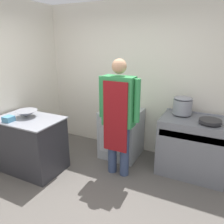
{
  "coord_description": "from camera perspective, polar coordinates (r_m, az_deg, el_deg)",
  "views": [
    {
      "loc": [
        1.41,
        -1.8,
        2.02
      ],
      "look_at": [
        0.01,
        1.05,
        0.99
      ],
      "focal_mm": 35.0,
      "sensor_mm": 36.0,
      "label": 1
    }
  ],
  "objects": [
    {
      "name": "mixing_bowl",
      "position": [
        3.7,
        -21.41,
        -0.4
      ],
      "size": [
        0.34,
        0.34,
        0.1
      ],
      "color": "gray",
      "rests_on": "prep_counter"
    },
    {
      "name": "fridge_unit",
      "position": [
        3.99,
        2.48,
        -5.53
      ],
      "size": [
        0.66,
        0.66,
        0.86
      ],
      "color": "#A8ADB2",
      "rests_on": "ground_plane"
    },
    {
      "name": "wall_left",
      "position": [
        4.29,
        -22.21,
        7.65
      ],
      "size": [
        0.05,
        8.0,
        2.7
      ],
      "color": "silver",
      "rests_on": "ground_plane"
    },
    {
      "name": "wall_back",
      "position": [
        4.05,
        5.48,
        8.36
      ],
      "size": [
        8.0,
        0.05,
        2.7
      ],
      "color": "silver",
      "rests_on": "ground_plane"
    },
    {
      "name": "stove",
      "position": [
        3.68,
        20.25,
        -8.42
      ],
      "size": [
        1.0,
        0.67,
        0.92
      ],
      "color": "slate",
      "rests_on": "ground_plane"
    },
    {
      "name": "plastic_tub",
      "position": [
        3.59,
        -25.41,
        -1.63
      ],
      "size": [
        0.14,
        0.14,
        0.08
      ],
      "color": "teal",
      "rests_on": "prep_counter"
    },
    {
      "name": "stock_pot",
      "position": [
        3.6,
        17.97,
        1.68
      ],
      "size": [
        0.29,
        0.29,
        0.28
      ],
      "color": "gray",
      "rests_on": "stove"
    },
    {
      "name": "person_cook",
      "position": [
        3.21,
        1.71,
        -0.05
      ],
      "size": [
        0.64,
        0.24,
        1.8
      ],
      "color": "#38476B",
      "rests_on": "ground_plane"
    },
    {
      "name": "ground_plane",
      "position": [
        3.06,
        -9.67,
        -23.75
      ],
      "size": [
        14.0,
        14.0,
        0.0
      ],
      "primitive_type": "plane",
      "color": "#5B5651"
    },
    {
      "name": "prep_counter",
      "position": [
        3.79,
        -20.37,
        -7.88
      ],
      "size": [
        1.04,
        0.69,
        0.88
      ],
      "color": "#2D2D33",
      "rests_on": "ground_plane"
    },
    {
      "name": "saute_pan",
      "position": [
        3.38,
        24.28,
        -2.2
      ],
      "size": [
        0.31,
        0.31,
        0.05
      ],
      "color": "#262628",
      "rests_on": "stove"
    }
  ]
}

